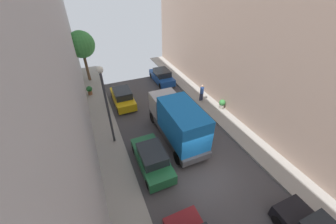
# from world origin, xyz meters

# --- Properties ---
(ground) EXTENTS (32.00, 32.00, 0.00)m
(ground) POSITION_xyz_m (0.00, 0.00, 0.00)
(ground) COLOR #423F42
(sidewalk_left) EXTENTS (2.00, 44.00, 0.15)m
(sidewalk_left) POSITION_xyz_m (-5.00, 0.00, 0.07)
(sidewalk_left) COLOR gray
(sidewalk_left) RESTS_ON ground
(sidewalk_right) EXTENTS (2.00, 44.00, 0.15)m
(sidewalk_right) POSITION_xyz_m (5.00, 0.00, 0.07)
(sidewalk_right) COLOR gray
(sidewalk_right) RESTS_ON ground
(parked_car_left_3) EXTENTS (1.78, 4.20, 1.57)m
(parked_car_left_3) POSITION_xyz_m (-2.70, 2.33, 0.72)
(parked_car_left_3) COLOR #1E6638
(parked_car_left_3) RESTS_ON ground
(parked_car_left_4) EXTENTS (1.78, 4.20, 1.57)m
(parked_car_left_4) POSITION_xyz_m (-2.70, 10.95, 0.72)
(parked_car_left_4) COLOR gold
(parked_car_left_4) RESTS_ON ground
(parked_car_right_2) EXTENTS (1.78, 4.20, 1.57)m
(parked_car_right_2) POSITION_xyz_m (2.70, 13.95, 0.72)
(parked_car_right_2) COLOR #194799
(parked_car_right_2) RESTS_ON ground
(delivery_truck) EXTENTS (2.26, 6.60, 3.38)m
(delivery_truck) POSITION_xyz_m (0.00, 4.11, 1.79)
(delivery_truck) COLOR #4C4C51
(delivery_truck) RESTS_ON ground
(pedestrian) EXTENTS (0.40, 0.36, 1.72)m
(pedestrian) POSITION_xyz_m (4.68, 8.19, 1.07)
(pedestrian) COLOR #2D334C
(pedestrian) RESTS_ON sidewalk_right
(street_tree_0) EXTENTS (2.93, 2.93, 5.71)m
(street_tree_0) POSITION_xyz_m (-5.29, 17.69, 4.37)
(street_tree_0) COLOR brown
(street_tree_0) RESTS_ON sidewalk_left
(potted_plant_0) EXTENTS (0.59, 0.59, 0.92)m
(potted_plant_0) POSITION_xyz_m (5.70, 6.15, 0.64)
(potted_plant_0) COLOR #B2A899
(potted_plant_0) RESTS_ON sidewalk_right
(potted_plant_4) EXTENTS (0.60, 0.60, 0.97)m
(potted_plant_4) POSITION_xyz_m (-5.58, 13.91, 0.70)
(potted_plant_4) COLOR brown
(potted_plant_4) RESTS_ON sidewalk_left
(lamp_post) EXTENTS (0.44, 0.44, 6.04)m
(lamp_post) POSITION_xyz_m (-4.60, 5.70, 4.07)
(lamp_post) COLOR #333338
(lamp_post) RESTS_ON sidewalk_left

